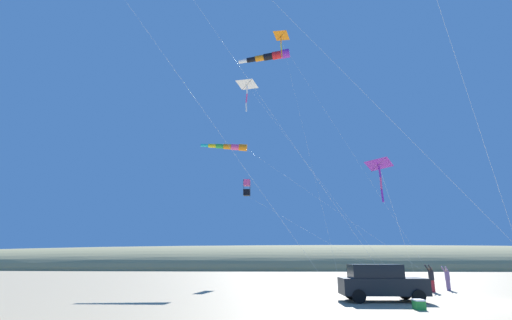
# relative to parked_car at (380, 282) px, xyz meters

# --- Properties ---
(ground_plane) EXTENTS (600.00, 600.00, 0.00)m
(ground_plane) POSITION_rel_parked_car_xyz_m (0.99, 5.89, -0.95)
(ground_plane) COLOR tan
(dune_ridge_grassy) EXTENTS (28.00, 240.00, 8.82)m
(dune_ridge_grassy) POSITION_rel_parked_car_xyz_m (-54.01, 5.89, -0.95)
(dune_ridge_grassy) COLOR #938E60
(dune_ridge_grassy) RESTS_ON ground_plane
(parked_car) EXTENTS (2.12, 4.33, 1.85)m
(parked_car) POSITION_rel_parked_car_xyz_m (0.00, 0.00, 0.00)
(parked_car) COLOR black
(parked_car) RESTS_ON ground_plane
(cooler_box) EXTENTS (0.62, 0.42, 0.42)m
(cooler_box) POSITION_rel_parked_car_xyz_m (3.01, 0.77, -0.74)
(cooler_box) COLOR green
(cooler_box) RESTS_ON ground_plane
(person_adult_flyer) EXTENTS (0.53, 0.61, 1.76)m
(person_adult_flyer) POSITION_rel_parked_car_xyz_m (-5.25, 4.79, 0.01)
(person_adult_flyer) COLOR #B72833
(person_adult_flyer) RESTS_ON ground_plane
(person_child_grey_jacket) EXTENTS (0.52, 0.57, 1.60)m
(person_child_grey_jacket) POSITION_rel_parked_car_xyz_m (-6.58, 6.42, -0.08)
(person_child_grey_jacket) COLOR #8E6B9E
(person_child_grey_jacket) RESTS_ON ground_plane
(kite_delta_orange_high_right) EXTENTS (9.92, 5.87, 7.64)m
(kite_delta_orange_high_right) POSITION_rel_parked_car_xyz_m (0.04, 0.41, 6.30)
(kite_delta_orange_high_right) COLOR purple
(kite_delta_orange_high_right) RESTS_ON ground_plane
(kite_box_black_fish_shape) EXTENTS (6.46, 12.56, 9.55)m
(kite_box_black_fish_shape) POSITION_rel_parked_car_xyz_m (-15.13, -7.93, 7.80)
(kite_box_black_fish_shape) COLOR #EF4C93
(kite_box_black_fish_shape) RESTS_ON ground_plane
(kite_delta_blue_topmost) EXTENTS (4.23, 10.60, 15.50)m
(kite_delta_blue_topmost) POSITION_rel_parked_car_xyz_m (-5.80, -7.41, 14.19)
(kite_delta_blue_topmost) COLOR white
(kite_delta_blue_topmost) RESTS_ON ground_plane
(kite_windsock_striped_overhead) EXTENTS (6.77, 19.13, 12.84)m
(kite_windsock_striped_overhead) POSITION_rel_parked_car_xyz_m (-13.54, -9.46, 11.50)
(kite_windsock_striped_overhead) COLOR orange
(kite_windsock_striped_overhead) RESTS_ON ground_plane
(kite_windsock_magenta_far_left) EXTENTS (3.83, 14.66, 20.85)m
(kite_windsock_magenta_far_left) POSITION_rel_parked_car_xyz_m (-10.45, -5.48, 19.32)
(kite_windsock_magenta_far_left) COLOR purple
(kite_windsock_magenta_far_left) RESTS_ON ground_plane
(kite_delta_green_low_center) EXTENTS (5.21, 3.93, 20.24)m
(kite_delta_green_low_center) POSITION_rel_parked_car_xyz_m (-6.65, -4.66, 18.92)
(kite_delta_green_low_center) COLOR orange
(kite_delta_green_low_center) RESTS_ON ground_plane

